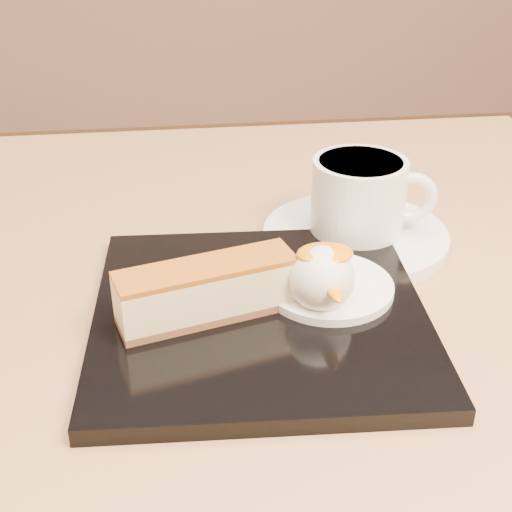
{
  "coord_description": "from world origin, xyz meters",
  "views": [
    {
      "loc": [
        -0.0,
        -0.39,
        1.0
      ],
      "look_at": [
        0.05,
        0.03,
        0.76
      ],
      "focal_mm": 50.0,
      "sensor_mm": 36.0,
      "label": 1
    }
  ],
  "objects": [
    {
      "name": "ice_cream_scoop",
      "position": [
        0.09,
        0.0,
        0.75
      ],
      "size": [
        0.04,
        0.04,
        0.04
      ],
      "primitive_type": "sphere",
      "color": "white",
      "rests_on": "cream_smear"
    },
    {
      "name": "cheesecake",
      "position": [
        0.01,
        0.0,
        0.75
      ],
      "size": [
        0.12,
        0.06,
        0.04
      ],
      "rotation": [
        0.0,
        0.0,
        0.27
      ],
      "color": "brown",
      "rests_on": "dessert_plate"
    },
    {
      "name": "mint_sprig",
      "position": [
        0.07,
        0.04,
        0.74
      ],
      "size": [
        0.03,
        0.02,
        0.0
      ],
      "color": "green",
      "rests_on": "cream_smear"
    },
    {
      "name": "table",
      "position": [
        0.0,
        0.0,
        0.56
      ],
      "size": [
        0.8,
        0.8,
        0.72
      ],
      "color": "black",
      "rests_on": "ground"
    },
    {
      "name": "cream_smear",
      "position": [
        0.1,
        0.02,
        0.73
      ],
      "size": [
        0.09,
        0.09,
        0.01
      ],
      "primitive_type": "cylinder",
      "color": "white",
      "rests_on": "dessert_plate"
    },
    {
      "name": "coffee_cup",
      "position": [
        0.14,
        0.11,
        0.76
      ],
      "size": [
        0.1,
        0.07,
        0.06
      ],
      "rotation": [
        0.0,
        0.0,
        -0.17
      ],
      "color": "white",
      "rests_on": "saucer"
    },
    {
      "name": "dessert_plate",
      "position": [
        0.05,
        0.01,
        0.73
      ],
      "size": [
        0.23,
        0.23,
        0.01
      ],
      "primitive_type": "cube",
      "rotation": [
        0.0,
        0.0,
        -0.05
      ],
      "color": "black",
      "rests_on": "table"
    },
    {
      "name": "saucer",
      "position": [
        0.14,
        0.11,
        0.72
      ],
      "size": [
        0.15,
        0.15,
        0.01
      ],
      "primitive_type": "cylinder",
      "color": "white",
      "rests_on": "table"
    },
    {
      "name": "mango_sauce",
      "position": [
        0.09,
        0.0,
        0.77
      ],
      "size": [
        0.04,
        0.03,
        0.01
      ],
      "primitive_type": "ellipsoid",
      "color": "orange",
      "rests_on": "ice_cream_scoop"
    }
  ]
}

